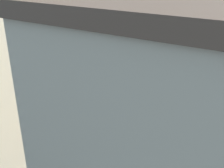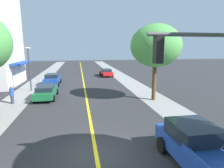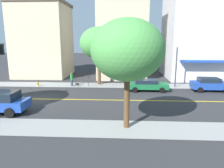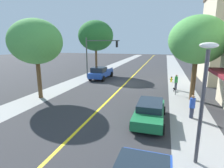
# 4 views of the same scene
# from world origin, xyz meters

# --- Properties ---
(ground_plane) EXTENTS (140.00, 140.00, 0.00)m
(ground_plane) POSITION_xyz_m (0.00, 0.00, 0.00)
(ground_plane) COLOR #2D2D30
(sidewalk_left) EXTENTS (2.97, 126.00, 0.01)m
(sidewalk_left) POSITION_xyz_m (-6.97, 0.00, 0.00)
(sidewalk_left) COLOR gray
(sidewalk_left) RESTS_ON ground
(sidewalk_right) EXTENTS (2.97, 126.00, 0.01)m
(sidewalk_right) POSITION_xyz_m (6.97, 0.00, 0.00)
(sidewalk_right) COLOR gray
(sidewalk_right) RESTS_ON ground
(road_centerline_stripe) EXTENTS (0.20, 126.00, 0.00)m
(road_centerline_stripe) POSITION_xyz_m (0.00, 0.00, 0.00)
(road_centerline_stripe) COLOR yellow
(road_centerline_stripe) RESTS_ON ground
(pale_office_building) EXTENTS (8.53, 8.38, 11.75)m
(pale_office_building) POSITION_xyz_m (-14.14, -4.74, 5.89)
(pale_office_building) COLOR beige
(pale_office_building) RESTS_ON ground
(corner_shop_building) EXTENTS (10.14, 7.75, 14.16)m
(corner_shop_building) POSITION_xyz_m (-14.13, 8.16, 7.09)
(corner_shop_building) COLOR beige
(corner_shop_building) RESTS_ON ground
(tan_rowhouse) EXTENTS (11.56, 8.58, 14.43)m
(tan_rowhouse) POSITION_xyz_m (-14.13, 19.33, 7.22)
(tan_rowhouse) COLOR silver
(tan_rowhouse) RESTS_ON ground
(street_tree_right_corner) EXTENTS (4.86, 4.86, 7.46)m
(street_tree_right_corner) POSITION_xyz_m (6.67, 8.64, 5.38)
(street_tree_right_corner) COLOR brown
(street_tree_right_corner) RESTS_ON ground
(street_tree_left_far) EXTENTS (5.00, 5.00, 7.66)m
(street_tree_left_far) POSITION_xyz_m (-7.54, 5.15, 5.51)
(street_tree_left_far) COLOR brown
(street_tree_left_far) RESTS_ON ground
(fire_hydrant) EXTENTS (0.44, 0.24, 0.80)m
(fire_hydrant) POSITION_xyz_m (-5.92, -2.75, 0.39)
(fire_hydrant) COLOR yellow
(fire_hydrant) RESTS_ON ground
(parking_meter) EXTENTS (0.12, 0.18, 1.32)m
(parking_meter) POSITION_xyz_m (-6.15, 3.88, 0.87)
(parking_meter) COLOR #4C4C51
(parking_meter) RESTS_ON ground
(street_lamp) EXTENTS (0.70, 0.36, 5.27)m
(street_lamp) POSITION_xyz_m (-6.49, 15.10, 3.35)
(street_lamp) COLOR #38383D
(street_lamp) RESTS_ON ground
(green_sedan_left_curb) EXTENTS (2.07, 4.71, 1.37)m
(green_sedan_left_curb) POSITION_xyz_m (-4.12, 11.26, 0.74)
(green_sedan_left_curb) COLOR #196638
(green_sedan_left_curb) RESTS_ON ground
(blue_sedan_left_curb) EXTENTS (2.17, 4.40, 1.58)m
(blue_sedan_left_curb) POSITION_xyz_m (-4.41, 18.68, 0.83)
(blue_sedan_left_curb) COLOR #1E429E
(blue_sedan_left_curb) RESTS_ON ground
(pedestrian_blue_shirt) EXTENTS (0.38, 0.38, 1.69)m
(pedestrian_blue_shirt) POSITION_xyz_m (-6.95, 9.80, 0.88)
(pedestrian_blue_shirt) COLOR #33384C
(pedestrian_blue_shirt) RESTS_ON ground
(pedestrian_green_shirt) EXTENTS (0.36, 0.36, 1.77)m
(pedestrian_green_shirt) POSITION_xyz_m (-6.27, 1.66, 0.94)
(pedestrian_green_shirt) COLOR #33384C
(pedestrian_green_shirt) RESTS_ON ground
(small_dog) EXTENTS (0.41, 0.61, 0.47)m
(small_dog) POSITION_xyz_m (-6.11, 2.39, 0.31)
(small_dog) COLOR black
(small_dog) RESTS_ON ground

